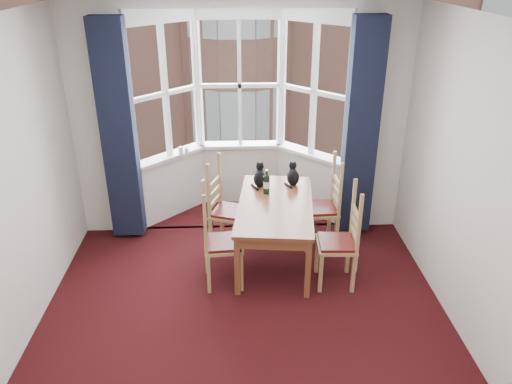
{
  "coord_description": "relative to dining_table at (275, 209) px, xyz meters",
  "views": [
    {
      "loc": [
        -0.06,
        -3.5,
        3.21
      ],
      "look_at": [
        0.13,
        1.05,
        1.05
      ],
      "focal_mm": 35.0,
      "sensor_mm": 36.0,
      "label": 1
    }
  ],
  "objects": [
    {
      "name": "floor",
      "position": [
        -0.37,
        -1.45,
        -0.64
      ],
      "size": [
        4.5,
        4.5,
        0.0
      ],
      "primitive_type": "plane",
      "color": "black",
      "rests_on": "ground"
    },
    {
      "name": "ceiling",
      "position": [
        -0.37,
        -1.45,
        2.16
      ],
      "size": [
        4.5,
        4.5,
        0.0
      ],
      "primitive_type": "plane",
      "rotation": [
        3.14,
        0.0,
        0.0
      ],
      "color": "white",
      "rests_on": "floor"
    },
    {
      "name": "wall_right",
      "position": [
        1.63,
        -1.45,
        0.76
      ],
      "size": [
        0.0,
        4.5,
        4.5
      ],
      "primitive_type": "plane",
      "rotation": [
        1.57,
        0.0,
        -1.57
      ],
      "color": "silver",
      "rests_on": "floor"
    },
    {
      "name": "wall_back_pier_left",
      "position": [
        -2.02,
        0.8,
        0.76
      ],
      "size": [
        0.7,
        0.12,
        2.8
      ],
      "primitive_type": "cube",
      "color": "silver",
      "rests_on": "floor"
    },
    {
      "name": "wall_back_pier_right",
      "position": [
        1.28,
        0.8,
        0.76
      ],
      "size": [
        0.7,
        0.12,
        2.8
      ],
      "primitive_type": "cube",
      "color": "silver",
      "rests_on": "floor"
    },
    {
      "name": "bay_window",
      "position": [
        -0.37,
        1.3,
        0.76
      ],
      "size": [
        2.76,
        0.94,
        2.8
      ],
      "color": "white",
      "rests_on": "floor"
    },
    {
      "name": "curtain_left",
      "position": [
        -1.79,
        0.62,
        0.71
      ],
      "size": [
        0.38,
        0.22,
        2.6
      ],
      "primitive_type": "cube",
      "color": "#151B31",
      "rests_on": "floor"
    },
    {
      "name": "curtain_right",
      "position": [
        1.05,
        0.62,
        0.71
      ],
      "size": [
        0.38,
        0.22,
        2.6
      ],
      "primitive_type": "cube",
      "color": "#151B31",
      "rests_on": "floor"
    },
    {
      "name": "dining_table",
      "position": [
        0.0,
        0.0,
        0.0
      ],
      "size": [
        0.98,
        1.61,
        0.72
      ],
      "color": "brown",
      "rests_on": "floor"
    },
    {
      "name": "chair_left_near",
      "position": [
        -0.67,
        -0.45,
        -0.17
      ],
      "size": [
        0.43,
        0.45,
        0.92
      ],
      "color": "tan",
      "rests_on": "floor"
    },
    {
      "name": "chair_left_far",
      "position": [
        -0.6,
        0.29,
        -0.17
      ],
      "size": [
        0.51,
        0.53,
        0.92
      ],
      "color": "tan",
      "rests_on": "floor"
    },
    {
      "name": "chair_right_near",
      "position": [
        0.7,
        -0.5,
        -0.17
      ],
      "size": [
        0.42,
        0.44,
        0.92
      ],
      "color": "tan",
      "rests_on": "floor"
    },
    {
      "name": "chair_right_far",
      "position": [
        0.65,
        0.3,
        -0.17
      ],
      "size": [
        0.42,
        0.44,
        0.92
      ],
      "color": "tan",
      "rests_on": "floor"
    },
    {
      "name": "cat_left",
      "position": [
        -0.15,
        0.47,
        0.19
      ],
      "size": [
        0.16,
        0.22,
        0.3
      ],
      "color": "black",
      "rests_on": "dining_table"
    },
    {
      "name": "cat_right",
      "position": [
        0.25,
        0.5,
        0.19
      ],
      "size": [
        0.15,
        0.21,
        0.29
      ],
      "color": "black",
      "rests_on": "dining_table"
    },
    {
      "name": "wine_bottle",
      "position": [
        -0.08,
        0.27,
        0.21
      ],
      "size": [
        0.07,
        0.07,
        0.29
      ],
      "color": "black",
      "rests_on": "dining_table"
    },
    {
      "name": "candle_tall",
      "position": [
        -1.15,
        1.15,
        0.29
      ],
      "size": [
        0.06,
        0.06,
        0.11
      ],
      "primitive_type": "cylinder",
      "color": "white",
      "rests_on": "bay_window"
    },
    {
      "name": "candle_short",
      "position": [
        -1.08,
        1.18,
        0.28
      ],
      "size": [
        0.06,
        0.06,
        0.09
      ],
      "primitive_type": "cylinder",
      "color": "white",
      "rests_on": "bay_window"
    },
    {
      "name": "street",
      "position": [
        -0.37,
        30.8,
        -6.64
      ],
      "size": [
        80.0,
        80.0,
        0.0
      ],
      "primitive_type": "plane",
      "color": "#333335",
      "rests_on": "ground"
    },
    {
      "name": "tenement_building",
      "position": [
        -0.37,
        12.56,
        0.96
      ],
      "size": [
        18.4,
        7.8,
        15.2
      ],
      "color": "#A46954",
      "rests_on": "street"
    }
  ]
}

